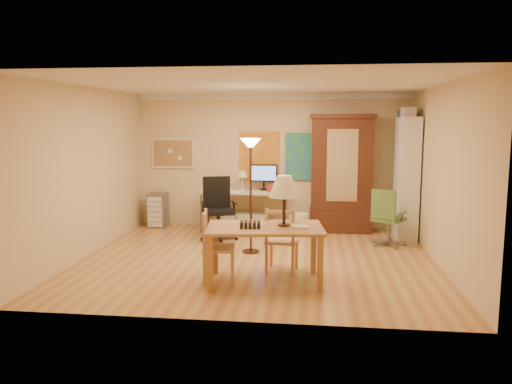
# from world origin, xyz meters

# --- Properties ---
(floor) EXTENTS (5.50, 5.50, 0.00)m
(floor) POSITION_xyz_m (0.00, 0.00, 0.00)
(floor) COLOR #B06E3E
(floor) RESTS_ON ground
(crown_molding) EXTENTS (5.50, 0.08, 0.12)m
(crown_molding) POSITION_xyz_m (0.00, 2.46, 2.64)
(crown_molding) COLOR white
(crown_molding) RESTS_ON floor
(corkboard) EXTENTS (0.90, 0.04, 0.62)m
(corkboard) POSITION_xyz_m (-2.05, 2.47, 1.50)
(corkboard) COLOR #A26E4C
(corkboard) RESTS_ON floor
(art_panel_left) EXTENTS (0.80, 0.04, 1.00)m
(art_panel_left) POSITION_xyz_m (-0.25, 2.47, 1.45)
(art_panel_left) COLOR gold
(art_panel_left) RESTS_ON floor
(art_panel_right) EXTENTS (0.75, 0.04, 0.95)m
(art_panel_right) POSITION_xyz_m (0.65, 2.47, 1.45)
(art_panel_right) COLOR #2A6DA9
(art_panel_right) RESTS_ON floor
(dining_table) EXTENTS (1.63, 1.09, 1.44)m
(dining_table) POSITION_xyz_m (0.32, -1.11, 0.91)
(dining_table) COLOR olive
(dining_table) RESTS_ON floor
(ladder_chair_back) EXTENTS (0.48, 0.46, 0.94)m
(ladder_chair_back) POSITION_xyz_m (0.42, -0.62, 0.44)
(ladder_chair_back) COLOR tan
(ladder_chair_back) RESTS_ON floor
(ladder_chair_left) EXTENTS (0.49, 0.50, 0.96)m
(ladder_chair_left) POSITION_xyz_m (-0.43, -1.15, 0.45)
(ladder_chair_left) COLOR tan
(ladder_chair_left) RESTS_ON floor
(torchiere_lamp) EXTENTS (0.34, 0.34, 1.88)m
(torchiere_lamp) POSITION_xyz_m (-0.16, 0.39, 1.51)
(torchiere_lamp) COLOR #3C2118
(torchiere_lamp) RESTS_ON floor
(computer_desk) EXTENTS (1.72, 0.75, 1.30)m
(computer_desk) POSITION_xyz_m (-0.48, 2.16, 0.48)
(computer_desk) COLOR tan
(computer_desk) RESTS_ON floor
(office_chair_black) EXTENTS (0.70, 0.70, 1.14)m
(office_chair_black) POSITION_xyz_m (-0.87, 1.24, 0.31)
(office_chair_black) COLOR black
(office_chair_black) RESTS_ON floor
(office_chair_green) EXTENTS (0.63, 0.63, 1.00)m
(office_chair_green) POSITION_xyz_m (2.14, 1.12, 0.27)
(office_chair_green) COLOR slate
(office_chair_green) RESTS_ON floor
(drawer_cart) EXTENTS (0.35, 0.42, 0.69)m
(drawer_cart) POSITION_xyz_m (-2.33, 2.21, 0.35)
(drawer_cart) COLOR slate
(drawer_cart) RESTS_ON floor
(armoire) EXTENTS (1.25, 0.59, 2.29)m
(armoire) POSITION_xyz_m (1.39, 2.24, 1.00)
(armoire) COLOR #3B1C10
(armoire) RESTS_ON floor
(bookshelf) EXTENTS (0.33, 0.89, 2.23)m
(bookshelf) POSITION_xyz_m (2.55, 1.80, 1.11)
(bookshelf) COLOR white
(bookshelf) RESTS_ON floor
(wastebin) EXTENTS (0.35, 0.35, 0.44)m
(wastebin) POSITION_xyz_m (0.60, 1.65, 0.22)
(wastebin) COLOR silver
(wastebin) RESTS_ON floor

